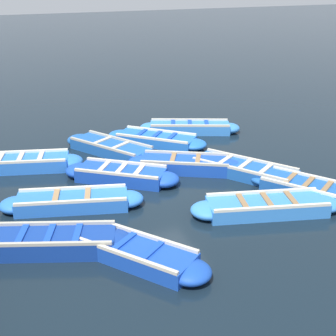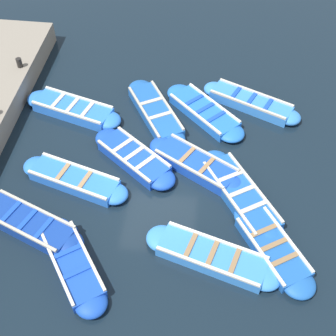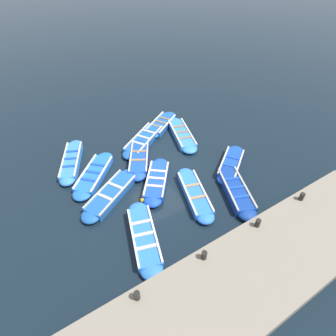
# 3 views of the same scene
# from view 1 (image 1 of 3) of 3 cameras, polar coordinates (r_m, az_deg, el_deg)

# --- Properties ---
(ground_plane) EXTENTS (120.00, 120.00, 0.00)m
(ground_plane) POSITION_cam_1_polar(r_m,az_deg,el_deg) (13.30, -1.45, -1.78)
(ground_plane) COLOR black
(boat_near_quay) EXTENTS (3.68, 1.79, 0.41)m
(boat_near_quay) POSITION_cam_1_polar(r_m,az_deg,el_deg) (12.07, -11.58, -4.05)
(boat_near_quay) COLOR blue
(boat_near_quay) RESTS_ON ground
(boat_alongside) EXTENTS (2.91, 3.80, 0.40)m
(boat_alongside) POSITION_cam_1_polar(r_m,az_deg,el_deg) (13.86, 9.28, -0.25)
(boat_alongside) COLOR #1E59AD
(boat_alongside) RESTS_ON ground
(boat_far_corner) EXTENTS (2.68, 3.68, 0.41)m
(boat_far_corner) POSITION_cam_1_polar(r_m,az_deg,el_deg) (15.50, -6.96, 2.42)
(boat_far_corner) COLOR #1E59AD
(boat_far_corner) RESTS_ON ground
(boat_outer_right) EXTENTS (3.21, 2.76, 0.43)m
(boat_outer_right) POSITION_cam_1_polar(r_m,az_deg,el_deg) (13.40, -5.71, -0.82)
(boat_outer_right) COLOR #1947B7
(boat_outer_right) RESTS_ON ground
(boat_tucked) EXTENTS (3.78, 1.89, 0.44)m
(boat_tucked) POSITION_cam_1_polar(r_m,az_deg,el_deg) (14.80, -17.46, 0.56)
(boat_tucked) COLOR blue
(boat_tucked) RESTS_ON ground
(boat_centre) EXTENTS (3.91, 1.90, 0.41)m
(boat_centre) POSITION_cam_1_polar(r_m,az_deg,el_deg) (11.84, 11.94, -4.63)
(boat_centre) COLOR #3884E0
(boat_centre) RESTS_ON ground
(boat_stern_in) EXTENTS (3.23, 3.15, 0.39)m
(boat_stern_in) POSITION_cam_1_polar(r_m,az_deg,el_deg) (16.23, -1.45, 3.49)
(boat_stern_in) COLOR blue
(boat_stern_in) RESTS_ON ground
(boat_broadside) EXTENTS (3.70, 2.22, 0.42)m
(boat_broadside) POSITION_cam_1_polar(r_m,az_deg,el_deg) (17.43, 2.66, 4.92)
(boat_broadside) COLOR #3884E0
(boat_broadside) RESTS_ON ground
(boat_inner_gap) EXTENTS (3.49, 2.52, 0.44)m
(boat_inner_gap) POSITION_cam_1_polar(r_m,az_deg,el_deg) (14.03, 2.13, 0.42)
(boat_inner_gap) COLOR #1947B7
(boat_inner_gap) RESTS_ON ground
(boat_bow_out) EXTENTS (2.52, 3.25, 0.38)m
(boat_bow_out) POSITION_cam_1_polar(r_m,az_deg,el_deg) (13.12, 16.62, -2.38)
(boat_bow_out) COLOR #1E59AD
(boat_bow_out) RESTS_ON ground
(boat_mid_row) EXTENTS (3.70, 2.13, 0.46)m
(boat_mid_row) POSITION_cam_1_polar(r_m,az_deg,el_deg) (10.40, -14.13, -8.78)
(boat_mid_row) COLOR navy
(boat_mid_row) RESTS_ON ground
(boat_outer_left) EXTENTS (2.62, 3.18, 0.41)m
(boat_outer_left) POSITION_cam_1_polar(r_m,az_deg,el_deg) (9.80, -3.70, -10.37)
(boat_outer_left) COLOR #1947B7
(boat_outer_left) RESTS_ON ground
(buoy_orange_near) EXTENTS (0.24, 0.24, 0.24)m
(buoy_orange_near) POSITION_cam_1_polar(r_m,az_deg,el_deg) (14.28, -9.83, 0.19)
(buoy_orange_near) COLOR #EAB214
(buoy_orange_near) RESTS_ON ground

